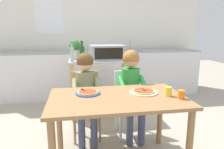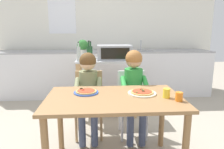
{
  "view_description": "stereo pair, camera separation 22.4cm",
  "coord_description": "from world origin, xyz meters",
  "px_view_note": "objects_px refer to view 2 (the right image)",
  "views": [
    {
      "loc": [
        -0.37,
        -1.86,
        1.35
      ],
      "look_at": [
        0.0,
        0.3,
        0.87
      ],
      "focal_mm": 33.83,
      "sensor_mm": 36.0,
      "label": 1
    },
    {
      "loc": [
        -0.15,
        -1.88,
        1.35
      ],
      "look_at": [
        0.0,
        0.3,
        0.87
      ],
      "focal_mm": 33.83,
      "sensor_mm": 36.0,
      "label": 2
    }
  ],
  "objects_px": {
    "toaster_oven": "(114,52)",
    "bottle_dark_olive_oil": "(79,54)",
    "potted_herb_plant": "(83,49)",
    "dining_table": "(114,107)",
    "dining_chair_right": "(132,98)",
    "drinking_cup_yellow": "(167,93)",
    "child_in_green_shirt": "(134,84)",
    "pizza_plate_cream": "(142,93)",
    "drinking_cup_orange": "(179,97)",
    "bottle_brown_beer": "(91,51)",
    "child_in_olive_shirt": "(88,85)",
    "dining_chair_left": "(89,99)",
    "pizza_plate_blue_rimmed": "(86,92)",
    "bottle_tall_green_wine": "(89,52)",
    "kitchen_island_cart": "(106,78)"
  },
  "relations": [
    {
      "from": "toaster_oven",
      "to": "bottle_tall_green_wine",
      "type": "relative_size",
      "value": 1.82
    },
    {
      "from": "dining_table",
      "to": "child_in_olive_shirt",
      "type": "height_order",
      "value": "child_in_olive_shirt"
    },
    {
      "from": "dining_chair_left",
      "to": "pizza_plate_blue_rimmed",
      "type": "distance_m",
      "value": 0.6
    },
    {
      "from": "dining_chair_left",
      "to": "pizza_plate_cream",
      "type": "xyz_separation_m",
      "value": [
        0.55,
        -0.6,
        0.25
      ]
    },
    {
      "from": "dining_chair_left",
      "to": "child_in_olive_shirt",
      "type": "relative_size",
      "value": 0.77
    },
    {
      "from": "bottle_dark_olive_oil",
      "to": "bottle_brown_beer",
      "type": "height_order",
      "value": "bottle_dark_olive_oil"
    },
    {
      "from": "dining_chair_left",
      "to": "child_in_olive_shirt",
      "type": "height_order",
      "value": "child_in_olive_shirt"
    },
    {
      "from": "bottle_brown_beer",
      "to": "child_in_olive_shirt",
      "type": "xyz_separation_m",
      "value": [
        -0.0,
        -1.02,
        -0.29
      ]
    },
    {
      "from": "pizza_plate_cream",
      "to": "drinking_cup_orange",
      "type": "xyz_separation_m",
      "value": [
        0.28,
        -0.23,
        0.03
      ]
    },
    {
      "from": "dining_chair_left",
      "to": "pizza_plate_blue_rimmed",
      "type": "bearing_deg",
      "value": -90.07
    },
    {
      "from": "toaster_oven",
      "to": "bottle_tall_green_wine",
      "type": "height_order",
      "value": "bottle_tall_green_wine"
    },
    {
      "from": "toaster_oven",
      "to": "dining_chair_right",
      "type": "bearing_deg",
      "value": -76.73
    },
    {
      "from": "bottle_brown_beer",
      "to": "child_in_olive_shirt",
      "type": "distance_m",
      "value": 1.06
    },
    {
      "from": "bottle_brown_beer",
      "to": "child_in_green_shirt",
      "type": "relative_size",
      "value": 0.25
    },
    {
      "from": "drinking_cup_orange",
      "to": "bottle_tall_green_wine",
      "type": "bearing_deg",
      "value": 119.75
    },
    {
      "from": "child_in_olive_shirt",
      "to": "pizza_plate_blue_rimmed",
      "type": "distance_m",
      "value": 0.43
    },
    {
      "from": "toaster_oven",
      "to": "drinking_cup_orange",
      "type": "xyz_separation_m",
      "value": [
        0.46,
        -1.54,
        -0.23
      ]
    },
    {
      "from": "kitchen_island_cart",
      "to": "bottle_brown_beer",
      "type": "bearing_deg",
      "value": 138.79
    },
    {
      "from": "child_in_olive_shirt",
      "to": "drinking_cup_yellow",
      "type": "height_order",
      "value": "child_in_olive_shirt"
    },
    {
      "from": "child_in_olive_shirt",
      "to": "child_in_green_shirt",
      "type": "height_order",
      "value": "child_in_green_shirt"
    },
    {
      "from": "dining_chair_right",
      "to": "child_in_olive_shirt",
      "type": "height_order",
      "value": "child_in_olive_shirt"
    },
    {
      "from": "child_in_green_shirt",
      "to": "potted_herb_plant",
      "type": "bearing_deg",
      "value": 125.82
    },
    {
      "from": "dining_table",
      "to": "pizza_plate_cream",
      "type": "distance_m",
      "value": 0.31
    },
    {
      "from": "dining_chair_right",
      "to": "drinking_cup_yellow",
      "type": "xyz_separation_m",
      "value": [
        0.2,
        -0.71,
        0.29
      ]
    },
    {
      "from": "child_in_olive_shirt",
      "to": "pizza_plate_blue_rimmed",
      "type": "bearing_deg",
      "value": -90.09
    },
    {
      "from": "potted_herb_plant",
      "to": "dining_chair_left",
      "type": "height_order",
      "value": "potted_herb_plant"
    },
    {
      "from": "bottle_brown_beer",
      "to": "dining_chair_left",
      "type": "relative_size",
      "value": 0.33
    },
    {
      "from": "dining_chair_right",
      "to": "child_in_green_shirt",
      "type": "height_order",
      "value": "child_in_green_shirt"
    },
    {
      "from": "kitchen_island_cart",
      "to": "drinking_cup_orange",
      "type": "height_order",
      "value": "kitchen_island_cart"
    },
    {
      "from": "potted_herb_plant",
      "to": "drinking_cup_orange",
      "type": "distance_m",
      "value": 1.89
    },
    {
      "from": "bottle_dark_olive_oil",
      "to": "child_in_olive_shirt",
      "type": "height_order",
      "value": "bottle_dark_olive_oil"
    },
    {
      "from": "child_in_olive_shirt",
      "to": "drinking_cup_yellow",
      "type": "xyz_separation_m",
      "value": [
        0.75,
        -0.62,
        0.08
      ]
    },
    {
      "from": "bottle_brown_beer",
      "to": "dining_chair_left",
      "type": "height_order",
      "value": "bottle_brown_beer"
    },
    {
      "from": "bottle_dark_olive_oil",
      "to": "potted_herb_plant",
      "type": "distance_m",
      "value": 0.29
    },
    {
      "from": "pizza_plate_cream",
      "to": "drinking_cup_yellow",
      "type": "bearing_deg",
      "value": -33.62
    },
    {
      "from": "bottle_dark_olive_oil",
      "to": "pizza_plate_blue_rimmed",
      "type": "relative_size",
      "value": 1.15
    },
    {
      "from": "potted_herb_plant",
      "to": "dining_chair_left",
      "type": "relative_size",
      "value": 0.37
    },
    {
      "from": "dining_chair_right",
      "to": "drinking_cup_orange",
      "type": "distance_m",
      "value": 0.9
    },
    {
      "from": "child_in_green_shirt",
      "to": "pizza_plate_cream",
      "type": "distance_m",
      "value": 0.46
    },
    {
      "from": "kitchen_island_cart",
      "to": "bottle_dark_olive_oil",
      "type": "relative_size",
      "value": 3.29
    },
    {
      "from": "bottle_dark_olive_oil",
      "to": "child_in_green_shirt",
      "type": "bearing_deg",
      "value": -42.2
    },
    {
      "from": "bottle_dark_olive_oil",
      "to": "drinking_cup_yellow",
      "type": "distance_m",
      "value": 1.55
    },
    {
      "from": "potted_herb_plant",
      "to": "drinking_cup_yellow",
      "type": "xyz_separation_m",
      "value": [
        0.87,
        -1.51,
        -0.28
      ]
    },
    {
      "from": "toaster_oven",
      "to": "bottle_dark_olive_oil",
      "type": "bearing_deg",
      "value": -158.69
    },
    {
      "from": "pizza_plate_cream",
      "to": "bottle_tall_green_wine",
      "type": "bearing_deg",
      "value": 114.26
    },
    {
      "from": "bottle_tall_green_wine",
      "to": "drinking_cup_orange",
      "type": "relative_size",
      "value": 3.62
    },
    {
      "from": "potted_herb_plant",
      "to": "dining_chair_left",
      "type": "xyz_separation_m",
      "value": [
        0.11,
        -0.78,
        -0.56
      ]
    },
    {
      "from": "bottle_dark_olive_oil",
      "to": "dining_table",
      "type": "xyz_separation_m",
      "value": [
        0.42,
        -1.18,
        -0.38
      ]
    },
    {
      "from": "bottle_brown_beer",
      "to": "pizza_plate_blue_rimmed",
      "type": "height_order",
      "value": "bottle_brown_beer"
    },
    {
      "from": "bottle_dark_olive_oil",
      "to": "dining_table",
      "type": "height_order",
      "value": "bottle_dark_olive_oil"
    }
  ]
}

